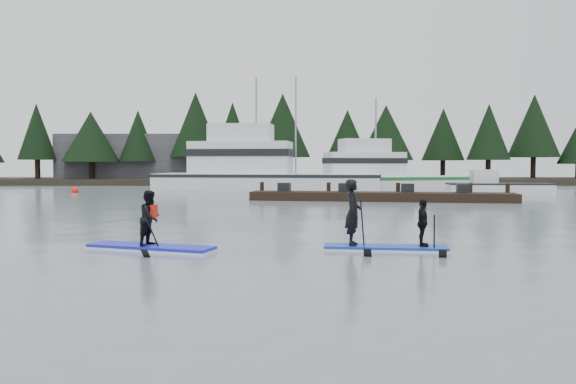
{
  "coord_description": "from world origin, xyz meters",
  "views": [
    {
      "loc": [
        -0.05,
        -14.13,
        2.16
      ],
      "look_at": [
        0.0,
        6.0,
        1.1
      ],
      "focal_mm": 35.0,
      "sensor_mm": 36.0,
      "label": 1
    }
  ],
  "objects_px": {
    "paddleboard_solo": "(151,229)",
    "paddleboard_duo": "(380,225)",
    "fishing_boat_large": "(260,180)",
    "floating_dock": "(380,197)",
    "fishing_boat_medium": "(379,182)"
  },
  "relations": [
    {
      "from": "paddleboard_solo",
      "to": "paddleboard_duo",
      "type": "relative_size",
      "value": 1.08
    },
    {
      "from": "fishing_boat_medium",
      "to": "floating_dock",
      "type": "xyz_separation_m",
      "value": [
        -2.08,
        -13.29,
        -0.32
      ]
    },
    {
      "from": "fishing_boat_large",
      "to": "fishing_boat_medium",
      "type": "bearing_deg",
      "value": 9.16
    },
    {
      "from": "fishing_boat_large",
      "to": "floating_dock",
      "type": "xyz_separation_m",
      "value": [
        7.37,
        -13.07,
        -0.51
      ]
    },
    {
      "from": "fishing_boat_medium",
      "to": "paddleboard_duo",
      "type": "bearing_deg",
      "value": -110.4
    },
    {
      "from": "fishing_boat_medium",
      "to": "paddleboard_duo",
      "type": "xyz_separation_m",
      "value": [
        -5.06,
        -31.07,
        0.05
      ]
    },
    {
      "from": "paddleboard_solo",
      "to": "paddleboard_duo",
      "type": "bearing_deg",
      "value": 19.04
    },
    {
      "from": "floating_dock",
      "to": "fishing_boat_large",
      "type": "bearing_deg",
      "value": 129.1
    },
    {
      "from": "floating_dock",
      "to": "paddleboard_solo",
      "type": "bearing_deg",
      "value": -106.25
    },
    {
      "from": "fishing_boat_large",
      "to": "floating_dock",
      "type": "bearing_deg",
      "value": -52.73
    },
    {
      "from": "paddleboard_solo",
      "to": "fishing_boat_large",
      "type": "bearing_deg",
      "value": 106.63
    },
    {
      "from": "fishing_boat_medium",
      "to": "paddleboard_solo",
      "type": "distance_m",
      "value": 32.88
    },
    {
      "from": "floating_dock",
      "to": "paddleboard_solo",
      "type": "distance_m",
      "value": 19.78
    },
    {
      "from": "fishing_boat_large",
      "to": "paddleboard_solo",
      "type": "relative_size",
      "value": 5.42
    },
    {
      "from": "fishing_boat_medium",
      "to": "floating_dock",
      "type": "height_order",
      "value": "fishing_boat_medium"
    }
  ]
}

